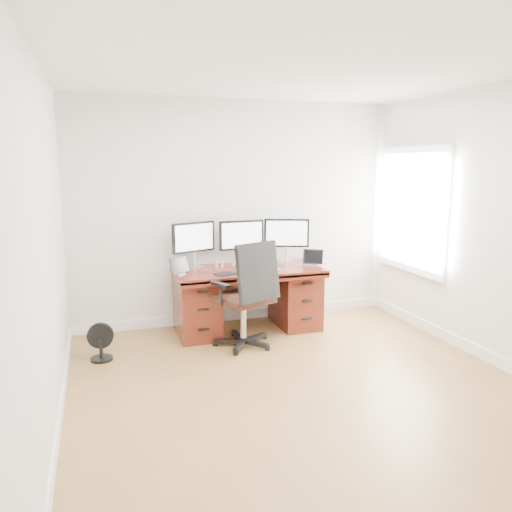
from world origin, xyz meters
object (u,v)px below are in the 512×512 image
object	(u,v)px
desk	(247,297)
office_chair	(247,313)
floor_fan	(101,343)
keyboard	(258,271)
monitor_center	(241,237)

from	to	relation	value
desk	office_chair	bearing A→B (deg)	-107.83
floor_fan	desk	bearing A→B (deg)	24.34
office_chair	keyboard	world-z (taller)	office_chair
floor_fan	monitor_center	bearing A→B (deg)	31.63
office_chair	monitor_center	bearing A→B (deg)	54.92
office_chair	keyboard	bearing A→B (deg)	30.24
office_chair	floor_fan	xyz separation A→B (m)	(-1.50, 0.09, -0.20)
floor_fan	keyboard	xyz separation A→B (m)	(1.72, 0.21, 0.57)
floor_fan	keyboard	distance (m)	1.83
monitor_center	keyboard	bearing A→B (deg)	-87.74
office_chair	floor_fan	size ratio (longest dim) A/B	3.05
office_chair	floor_fan	world-z (taller)	office_chair
floor_fan	monitor_center	xyz separation A→B (m)	(1.67, 0.69, 0.90)
keyboard	desk	bearing A→B (deg)	106.85
floor_fan	monitor_center	distance (m)	2.02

